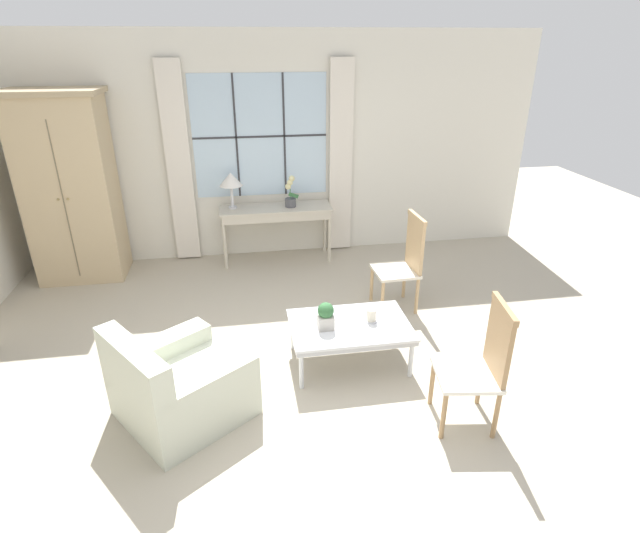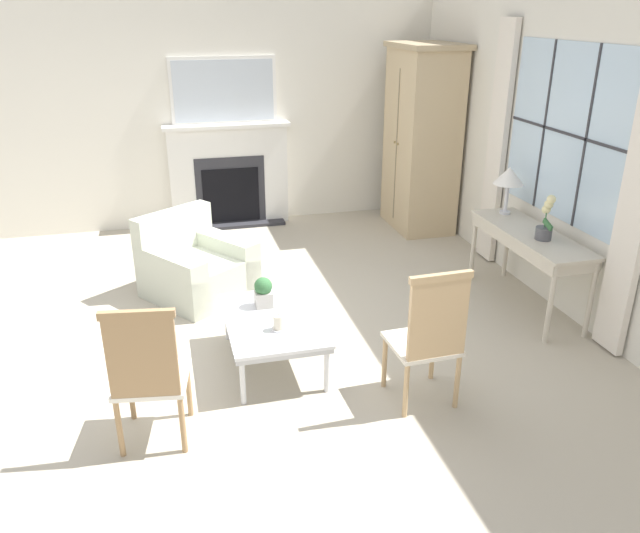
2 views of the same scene
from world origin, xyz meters
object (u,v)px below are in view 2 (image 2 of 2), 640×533
(potted_plant_small, at_px, (263,292))
(armchair_upholstered, at_px, (196,269))
(fireplace, at_px, (229,169))
(side_chair_wooden, at_px, (430,333))
(console_table, at_px, (530,241))
(coffee_table, at_px, (273,323))
(pillar_candle, at_px, (279,323))
(table_lamp, at_px, (509,177))
(potted_orchid, at_px, (546,222))
(armoire, at_px, (422,139))
(accent_chair_wooden, at_px, (147,370))

(potted_plant_small, bearing_deg, armchair_upholstered, -159.42)
(fireplace, xyz_separation_m, side_chair_wooden, (4.28, 0.83, -0.14))
(console_table, distance_m, armchair_upholstered, 3.10)
(fireplace, relative_size, coffee_table, 1.94)
(armchair_upholstered, xyz_separation_m, side_chair_wooden, (2.23, 1.41, 0.31))
(side_chair_wooden, xyz_separation_m, pillar_candle, (-0.61, -0.91, -0.12))
(console_table, bearing_deg, armchair_upholstered, -108.98)
(side_chair_wooden, xyz_separation_m, potted_plant_small, (-1.02, -0.95, -0.05))
(coffee_table, xyz_separation_m, potted_plant_small, (-0.22, -0.03, 0.16))
(table_lamp, bearing_deg, coffee_table, -68.50)
(fireplace, relative_size, pillar_candle, 15.61)
(table_lamp, distance_m, potted_plant_small, 2.66)
(fireplace, distance_m, potted_plant_small, 3.26)
(console_table, distance_m, pillar_candle, 2.50)
(fireplace, xyz_separation_m, potted_orchid, (3.23, 2.32, 0.17))
(armoire, xyz_separation_m, pillar_candle, (2.99, -2.33, -0.65))
(fireplace, height_order, armchair_upholstered, fireplace)
(accent_chair_wooden, relative_size, potted_plant_small, 4.15)
(console_table, bearing_deg, fireplace, -142.54)
(armchair_upholstered, distance_m, pillar_candle, 1.71)
(side_chair_wooden, bearing_deg, table_lamp, 139.03)
(console_table, xyz_separation_m, side_chair_wooden, (1.23, -1.50, -0.07))
(armchair_upholstered, relative_size, accent_chair_wooden, 1.17)
(armchair_upholstered, relative_size, coffee_table, 1.12)
(armoire, relative_size, potted_orchid, 5.47)
(fireplace, distance_m, armoire, 2.39)
(fireplace, relative_size, armchair_upholstered, 1.73)
(table_lamp, distance_m, coffee_table, 2.75)
(side_chair_wooden, relative_size, accent_chair_wooden, 1.04)
(potted_plant_small, bearing_deg, pillar_candle, 5.41)
(fireplace, distance_m, potted_orchid, 3.99)
(armchair_upholstered, height_order, pillar_candle, armchair_upholstered)
(armchair_upholstered, xyz_separation_m, potted_plant_small, (1.21, 0.45, 0.26))
(accent_chair_wooden, distance_m, pillar_candle, 1.09)
(fireplace, height_order, accent_chair_wooden, fireplace)
(armoire, xyz_separation_m, side_chair_wooden, (3.60, -1.42, -0.53))
(armchair_upholstered, height_order, side_chair_wooden, side_chair_wooden)
(potted_orchid, distance_m, armchair_upholstered, 3.19)
(coffee_table, relative_size, potted_plant_small, 4.35)
(side_chair_wooden, height_order, potted_plant_small, side_chair_wooden)
(potted_orchid, height_order, potted_plant_small, potted_orchid)
(armoire, bearing_deg, fireplace, -106.73)
(potted_orchid, bearing_deg, table_lamp, 176.29)
(pillar_candle, bearing_deg, coffee_table, -176.47)
(table_lamp, height_order, coffee_table, table_lamp)
(console_table, height_order, potted_plant_small, console_table)
(accent_chair_wooden, relative_size, coffee_table, 0.95)
(coffee_table, height_order, pillar_candle, pillar_candle)
(armoire, xyz_separation_m, potted_orchid, (2.56, 0.07, -0.22))
(potted_orchid, distance_m, pillar_candle, 2.48)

